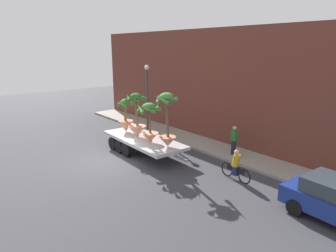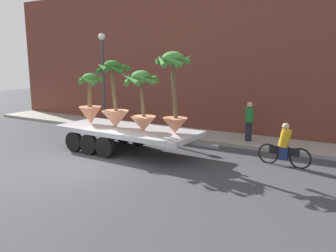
# 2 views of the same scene
# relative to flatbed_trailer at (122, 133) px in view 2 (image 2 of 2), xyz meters

# --- Properties ---
(ground_plane) EXTENTS (60.00, 60.00, 0.00)m
(ground_plane) POSITION_rel_flatbed_trailer_xyz_m (0.02, -2.16, -0.76)
(ground_plane) COLOR #38383D
(sidewalk) EXTENTS (24.00, 2.20, 0.15)m
(sidewalk) POSITION_rel_flatbed_trailer_xyz_m (0.02, 3.94, -0.69)
(sidewalk) COLOR gray
(sidewalk) RESTS_ON ground
(building_facade) EXTENTS (24.00, 1.20, 7.42)m
(building_facade) POSITION_rel_flatbed_trailer_xyz_m (0.02, 5.64, 2.95)
(building_facade) COLOR brown
(building_facade) RESTS_ON ground
(flatbed_trailer) EXTENTS (6.87, 2.47, 0.98)m
(flatbed_trailer) POSITION_rel_flatbed_trailer_xyz_m (0.00, 0.00, 0.00)
(flatbed_trailer) COLOR #B7BABF
(flatbed_trailer) RESTS_ON ground
(potted_palm_rear) EXTENTS (1.37, 1.38, 2.64)m
(potted_palm_rear) POSITION_rel_flatbed_trailer_xyz_m (-0.27, -0.09, 1.24)
(potted_palm_rear) COLOR tan
(potted_palm_rear) RESTS_ON flatbed_trailer
(potted_palm_middle) EXTENTS (1.48, 1.50, 2.27)m
(potted_palm_middle) POSITION_rel_flatbed_trailer_xyz_m (1.12, -0.18, 1.36)
(potted_palm_middle) COLOR tan
(potted_palm_middle) RESTS_ON flatbed_trailer
(potted_palm_front) EXTENTS (1.16, 1.24, 2.12)m
(potted_palm_front) POSITION_rel_flatbed_trailer_xyz_m (-1.62, -0.03, 1.07)
(potted_palm_front) COLOR #C17251
(potted_palm_front) RESTS_ON flatbed_trailer
(potted_palm_extra) EXTENTS (1.46, 1.47, 2.95)m
(potted_palm_extra) POSITION_rel_flatbed_trailer_xyz_m (2.32, 0.12, 1.71)
(potted_palm_extra) COLOR #C17251
(potted_palm_extra) RESTS_ON flatbed_trailer
(cyclist) EXTENTS (1.84, 0.37, 1.54)m
(cyclist) POSITION_rel_flatbed_trailer_xyz_m (6.03, 1.33, -0.09)
(cyclist) COLOR black
(cyclist) RESTS_ON ground
(pedestrian_near_gate) EXTENTS (0.36, 0.36, 1.71)m
(pedestrian_near_gate) POSITION_rel_flatbed_trailer_xyz_m (4.03, 3.71, 0.28)
(pedestrian_near_gate) COLOR black
(pedestrian_near_gate) RESTS_ON sidewalk
(street_lamp) EXTENTS (0.36, 0.36, 4.83)m
(street_lamp) POSITION_rel_flatbed_trailer_xyz_m (-3.63, 3.14, 2.47)
(street_lamp) COLOR #383D42
(street_lamp) RESTS_ON sidewalk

